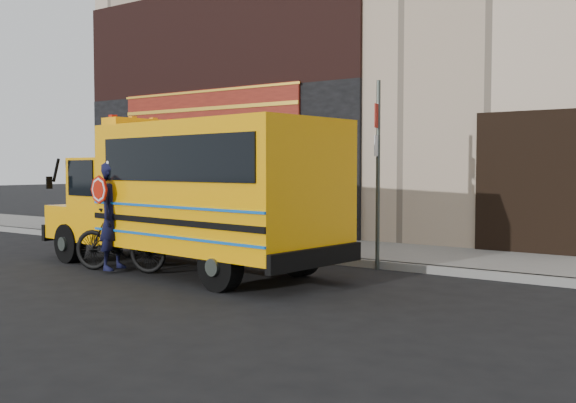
% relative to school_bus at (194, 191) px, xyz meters
% --- Properties ---
extents(ground, '(120.00, 120.00, 0.00)m').
position_rel_school_bus_xyz_m(ground, '(0.68, -0.23, -1.51)').
color(ground, black).
rests_on(ground, ground).
extents(curb, '(40.00, 0.20, 0.15)m').
position_rel_school_bus_xyz_m(curb, '(0.68, 2.37, -1.43)').
color(curb, gray).
rests_on(curb, ground).
extents(sidewalk, '(40.00, 3.00, 0.15)m').
position_rel_school_bus_xyz_m(sidewalk, '(0.68, 3.87, -1.43)').
color(sidewalk, '#63615C').
rests_on(sidewalk, ground).
extents(building, '(20.00, 10.70, 12.00)m').
position_rel_school_bus_xyz_m(building, '(0.64, 10.22, 4.62)').
color(building, beige).
rests_on(building, sidewalk).
extents(school_bus, '(7.11, 2.99, 2.92)m').
position_rel_school_bus_xyz_m(school_bus, '(0.00, 0.00, 0.00)').
color(school_bus, black).
rests_on(school_bus, ground).
extents(sign_pole, '(0.09, 0.31, 3.60)m').
position_rel_school_bus_xyz_m(sign_pole, '(2.68, 2.19, 0.46)').
color(sign_pole, '#404741').
rests_on(sign_pole, ground).
extents(bicycle, '(2.07, 1.04, 1.20)m').
position_rel_school_bus_xyz_m(bicycle, '(-1.16, -0.79, -0.91)').
color(bicycle, black).
rests_on(bicycle, ground).
extents(cyclist, '(0.64, 0.83, 2.01)m').
position_rel_school_bus_xyz_m(cyclist, '(-1.23, -0.85, -0.50)').
color(cyclist, black).
rests_on(cyclist, ground).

